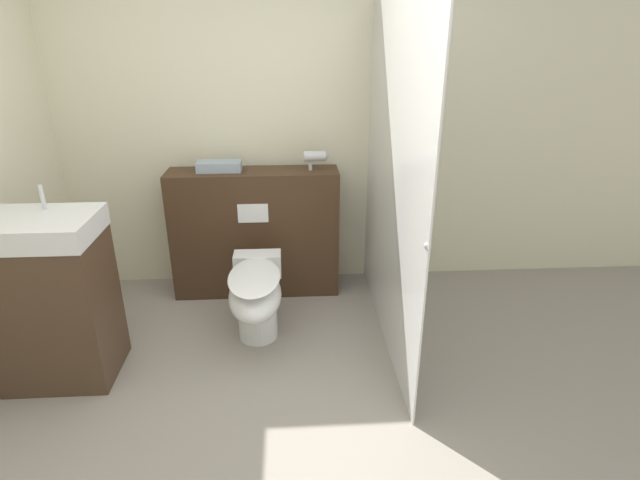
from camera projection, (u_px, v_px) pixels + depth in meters
name	position (u px, v px, depth m)	size (l,w,h in m)	color
ground_plane	(259.00, 443.00, 2.52)	(12.00, 12.00, 0.00)	gray
wall_back	(264.00, 127.00, 3.78)	(8.00, 0.06, 2.50)	beige
partition_panel	(256.00, 233.00, 3.84)	(1.26, 0.32, 0.98)	#3D2819
shower_glass	(391.00, 183.00, 3.05)	(0.04, 1.79, 2.13)	silver
toilet	(256.00, 296.00, 3.24)	(0.33, 0.71, 0.52)	white
sink_vanity	(54.00, 299.00, 2.85)	(0.61, 0.47, 1.15)	#473323
hair_drier	(316.00, 157.00, 3.64)	(0.19, 0.08, 0.14)	#B7B7BC
folded_towel	(219.00, 166.00, 3.63)	(0.32, 0.15, 0.07)	#8C9EAD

